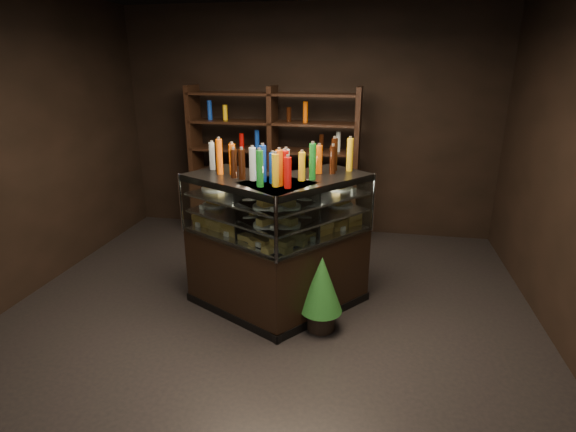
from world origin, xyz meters
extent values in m
plane|color=black|center=(0.00, 0.00, 0.00)|extent=(5.00, 5.00, 0.00)
cube|color=black|center=(0.00, 2.50, 1.50)|extent=(5.00, 0.02, 3.00)
cube|color=black|center=(0.00, -2.50, 1.50)|extent=(5.00, 0.02, 3.00)
cube|color=black|center=(-2.50, 0.00, 1.50)|extent=(0.02, 5.00, 3.00)
cube|color=black|center=(0.33, 0.26, 0.38)|extent=(1.19, 1.27, 0.76)
cube|color=black|center=(0.33, 0.26, 0.04)|extent=(1.23, 1.31, 0.08)
cube|color=black|center=(0.33, 0.26, 1.27)|extent=(1.19, 1.27, 0.06)
cube|color=silver|center=(0.33, 0.26, 0.77)|extent=(1.12, 1.21, 0.02)
cube|color=silver|center=(0.33, 0.26, 0.95)|extent=(1.12, 1.21, 0.02)
cube|color=silver|center=(0.33, 0.26, 1.12)|extent=(1.12, 1.21, 0.02)
cube|color=white|center=(0.56, 0.07, 1.03)|extent=(0.74, 0.91, 0.54)
cylinder|color=silver|center=(0.92, 0.53, 1.03)|extent=(0.03, 0.03, 0.56)
cylinder|color=silver|center=(0.19, -0.37, 1.03)|extent=(0.03, 0.03, 0.56)
cube|color=black|center=(-0.19, 0.16, 0.38)|extent=(1.31, 1.07, 0.76)
cube|color=black|center=(-0.19, 0.16, 0.04)|extent=(1.34, 1.10, 0.08)
cube|color=black|center=(-0.19, 0.16, 1.27)|extent=(1.31, 1.07, 0.06)
cube|color=silver|center=(-0.19, 0.16, 0.77)|extent=(1.24, 1.01, 0.02)
cube|color=silver|center=(-0.19, 0.16, 0.95)|extent=(1.24, 1.01, 0.02)
cube|color=silver|center=(-0.19, 0.16, 1.12)|extent=(1.24, 1.01, 0.02)
cube|color=white|center=(-0.33, -0.10, 1.03)|extent=(1.03, 0.56, 0.54)
cylinder|color=silver|center=(0.19, -0.37, 1.03)|extent=(0.03, 0.03, 0.56)
cylinder|color=silver|center=(-0.84, 0.18, 1.03)|extent=(0.03, 0.03, 0.56)
cube|color=#B39140|center=(0.04, -0.13, 0.81)|extent=(0.18, 0.20, 0.06)
cube|color=#B39140|center=(0.16, 0.02, 0.81)|extent=(0.18, 0.20, 0.06)
cube|color=#B39140|center=(0.29, 0.17, 0.81)|extent=(0.18, 0.20, 0.06)
cube|color=#B39140|center=(0.41, 0.32, 0.81)|extent=(0.18, 0.20, 0.06)
cube|color=#B39140|center=(0.54, 0.47, 0.81)|extent=(0.18, 0.20, 0.06)
cube|color=#B39140|center=(0.66, 0.63, 0.81)|extent=(0.18, 0.20, 0.06)
cylinder|color=white|center=(0.05, -0.08, 0.97)|extent=(0.24, 0.24, 0.01)
cube|color=#B39140|center=(0.05, -0.08, 1.01)|extent=(0.17, 0.18, 0.05)
cylinder|color=white|center=(0.33, 0.26, 0.97)|extent=(0.24, 0.24, 0.01)
cube|color=#B39140|center=(0.33, 0.26, 1.01)|extent=(0.17, 0.18, 0.05)
cylinder|color=white|center=(0.61, 0.61, 0.97)|extent=(0.24, 0.24, 0.01)
cube|color=#B39140|center=(0.61, 0.61, 1.01)|extent=(0.17, 0.18, 0.05)
cylinder|color=white|center=(0.05, -0.08, 1.13)|extent=(0.24, 0.24, 0.02)
cube|color=#B39140|center=(0.05, -0.08, 1.17)|extent=(0.17, 0.18, 0.05)
cylinder|color=white|center=(0.33, 0.26, 1.13)|extent=(0.24, 0.24, 0.02)
cube|color=#B39140|center=(0.33, 0.26, 1.17)|extent=(0.17, 0.18, 0.05)
cylinder|color=white|center=(0.61, 0.61, 1.13)|extent=(0.24, 0.24, 0.02)
cube|color=#B39140|center=(0.61, 0.61, 1.17)|extent=(0.17, 0.18, 0.05)
cube|color=#B39140|center=(-0.63, 0.37, 0.81)|extent=(0.20, 0.16, 0.06)
cube|color=#B39140|center=(-0.46, 0.28, 0.81)|extent=(0.20, 0.16, 0.06)
cube|color=#B39140|center=(-0.29, 0.18, 0.81)|extent=(0.20, 0.16, 0.06)
cube|color=#B39140|center=(-0.12, 0.09, 0.81)|extent=(0.20, 0.16, 0.06)
cube|color=#B39140|center=(0.06, 0.00, 0.81)|extent=(0.20, 0.16, 0.06)
cube|color=#B39140|center=(0.23, -0.10, 0.81)|extent=(0.20, 0.16, 0.06)
cylinder|color=white|center=(-0.58, 0.37, 0.97)|extent=(0.24, 0.24, 0.01)
cube|color=#B39140|center=(-0.58, 0.37, 1.01)|extent=(0.19, 0.15, 0.05)
cylinder|color=white|center=(-0.19, 0.16, 0.97)|extent=(0.24, 0.24, 0.01)
cube|color=#B39140|center=(-0.19, 0.16, 1.01)|extent=(0.19, 0.15, 0.05)
cylinder|color=white|center=(0.20, -0.05, 0.97)|extent=(0.24, 0.24, 0.01)
cube|color=#B39140|center=(0.20, -0.05, 1.01)|extent=(0.19, 0.15, 0.05)
cylinder|color=white|center=(-0.58, 0.37, 1.13)|extent=(0.24, 0.24, 0.02)
cube|color=#B39140|center=(-0.58, 0.37, 1.17)|extent=(0.19, 0.15, 0.05)
cylinder|color=white|center=(-0.19, 0.16, 1.13)|extent=(0.24, 0.24, 0.02)
cube|color=#B39140|center=(-0.19, 0.16, 1.17)|extent=(0.19, 0.15, 0.05)
cylinder|color=white|center=(0.20, -0.05, 1.13)|extent=(0.24, 0.24, 0.02)
cube|color=#B39140|center=(0.20, -0.05, 1.17)|extent=(0.19, 0.15, 0.05)
cylinder|color=#0F38B2|center=(0.02, -0.12, 1.44)|extent=(0.06, 0.06, 0.28)
cylinder|color=silver|center=(0.02, -0.12, 1.59)|extent=(0.03, 0.03, 0.02)
cylinder|color=#147223|center=(0.08, -0.04, 1.44)|extent=(0.06, 0.06, 0.28)
cylinder|color=silver|center=(0.08, -0.04, 1.59)|extent=(0.03, 0.03, 0.02)
cylinder|color=silver|center=(0.14, 0.04, 1.44)|extent=(0.06, 0.06, 0.28)
cylinder|color=silver|center=(0.14, 0.04, 1.59)|extent=(0.03, 0.03, 0.02)
cylinder|color=#B20C0A|center=(0.20, 0.11, 1.44)|extent=(0.06, 0.06, 0.28)
cylinder|color=silver|center=(0.20, 0.11, 1.59)|extent=(0.03, 0.03, 0.02)
cylinder|color=black|center=(0.27, 0.19, 1.44)|extent=(0.06, 0.06, 0.28)
cylinder|color=silver|center=(0.27, 0.19, 1.59)|extent=(0.03, 0.03, 0.02)
cylinder|color=#D8590A|center=(0.33, 0.26, 1.44)|extent=(0.06, 0.06, 0.28)
cylinder|color=silver|center=(0.33, 0.26, 1.59)|extent=(0.03, 0.03, 0.02)
cylinder|color=yellow|center=(0.39, 0.34, 1.44)|extent=(0.06, 0.06, 0.28)
cylinder|color=silver|center=(0.39, 0.34, 1.59)|extent=(0.03, 0.03, 0.02)
cylinder|color=#0F38B2|center=(0.45, 0.42, 1.44)|extent=(0.06, 0.06, 0.28)
cylinder|color=silver|center=(0.45, 0.42, 1.59)|extent=(0.03, 0.03, 0.02)
cylinder|color=#147223|center=(0.51, 0.49, 1.44)|extent=(0.06, 0.06, 0.28)
cylinder|color=silver|center=(0.51, 0.49, 1.59)|extent=(0.03, 0.03, 0.02)
cylinder|color=silver|center=(0.58, 0.57, 1.44)|extent=(0.06, 0.06, 0.28)
cylinder|color=silver|center=(0.58, 0.57, 1.59)|extent=(0.03, 0.03, 0.02)
cylinder|color=#B20C0A|center=(0.64, 0.65, 1.44)|extent=(0.06, 0.06, 0.28)
cylinder|color=silver|center=(0.64, 0.65, 1.59)|extent=(0.03, 0.03, 0.02)
cylinder|color=#0F38B2|center=(-0.62, 0.40, 1.44)|extent=(0.06, 0.06, 0.28)
cylinder|color=silver|center=(-0.62, 0.40, 1.59)|extent=(0.03, 0.03, 0.02)
cylinder|color=#147223|center=(-0.53, 0.35, 1.44)|extent=(0.06, 0.06, 0.28)
cylinder|color=silver|center=(-0.53, 0.35, 1.59)|extent=(0.03, 0.03, 0.02)
cylinder|color=silver|center=(-0.45, 0.30, 1.44)|extent=(0.06, 0.06, 0.28)
cylinder|color=silver|center=(-0.45, 0.30, 1.59)|extent=(0.03, 0.03, 0.02)
cylinder|color=#B20C0A|center=(-0.36, 0.26, 1.44)|extent=(0.06, 0.06, 0.28)
cylinder|color=silver|center=(-0.36, 0.26, 1.59)|extent=(0.03, 0.03, 0.02)
cylinder|color=black|center=(-0.27, 0.21, 1.44)|extent=(0.06, 0.06, 0.28)
cylinder|color=silver|center=(-0.27, 0.21, 1.59)|extent=(0.03, 0.03, 0.02)
cylinder|color=#D8590A|center=(-0.19, 0.16, 1.44)|extent=(0.06, 0.06, 0.28)
cylinder|color=silver|center=(-0.19, 0.16, 1.59)|extent=(0.03, 0.03, 0.02)
cylinder|color=yellow|center=(-0.10, 0.12, 1.44)|extent=(0.06, 0.06, 0.28)
cylinder|color=silver|center=(-0.10, 0.12, 1.59)|extent=(0.03, 0.03, 0.02)
cylinder|color=#0F38B2|center=(-0.02, 0.07, 1.44)|extent=(0.06, 0.06, 0.28)
cylinder|color=silver|center=(-0.02, 0.07, 1.59)|extent=(0.03, 0.03, 0.02)
cylinder|color=#147223|center=(0.07, 0.02, 1.44)|extent=(0.06, 0.06, 0.28)
cylinder|color=silver|center=(0.07, 0.02, 1.59)|extent=(0.03, 0.03, 0.02)
cylinder|color=silver|center=(0.16, -0.02, 1.44)|extent=(0.06, 0.06, 0.28)
cylinder|color=silver|center=(0.16, -0.02, 1.59)|extent=(0.03, 0.03, 0.02)
cylinder|color=#B20C0A|center=(0.24, -0.07, 1.44)|extent=(0.06, 0.06, 0.28)
cylinder|color=silver|center=(0.24, -0.07, 1.59)|extent=(0.03, 0.03, 0.02)
cylinder|color=black|center=(0.52, -0.07, 0.09)|extent=(0.25, 0.25, 0.19)
cone|color=#1C5919|center=(0.52, -0.07, 0.44)|extent=(0.37, 0.37, 0.52)
cone|color=#1C5919|center=(0.52, -0.07, 0.61)|extent=(0.29, 0.29, 0.36)
cube|color=black|center=(-0.38, 2.05, 0.45)|extent=(2.22, 0.48, 0.90)
cube|color=black|center=(-1.45, 2.08, 1.45)|extent=(0.07, 0.38, 1.10)
cube|color=black|center=(-0.38, 2.05, 1.45)|extent=(0.07, 0.38, 1.10)
cube|color=black|center=(0.70, 2.02, 1.45)|extent=(0.07, 0.38, 1.10)
cube|color=black|center=(-0.38, 2.05, 1.20)|extent=(2.17, 0.44, 0.03)
cube|color=black|center=(-0.38, 2.05, 1.55)|extent=(2.17, 0.44, 0.03)
cube|color=black|center=(-0.38, 2.05, 1.90)|extent=(2.17, 0.44, 0.03)
cylinder|color=#0F38B2|center=(-1.21, 2.07, 1.32)|extent=(0.06, 0.06, 0.22)
cylinder|color=#147223|center=(-1.00, 2.07, 1.32)|extent=(0.06, 0.06, 0.22)
cylinder|color=silver|center=(-0.79, 2.06, 1.32)|extent=(0.06, 0.06, 0.22)
cylinder|color=#B20C0A|center=(-0.58, 2.06, 1.32)|extent=(0.06, 0.06, 0.22)
cylinder|color=black|center=(-0.38, 2.05, 1.32)|extent=(0.06, 0.06, 0.22)
cylinder|color=#D8590A|center=(-0.17, 2.04, 1.32)|extent=(0.06, 0.06, 0.22)
cylinder|color=yellow|center=(0.04, 2.04, 1.32)|extent=(0.06, 0.06, 0.22)
cylinder|color=#0F38B2|center=(0.25, 2.03, 1.32)|extent=(0.06, 0.06, 0.22)
cylinder|color=#147223|center=(0.46, 2.03, 1.32)|extent=(0.06, 0.06, 0.22)
camera|label=1|loc=(0.88, -3.56, 2.27)|focal=28.00mm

